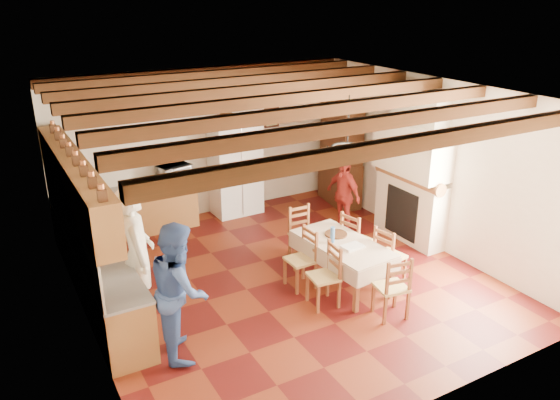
# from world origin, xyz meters

# --- Properties ---
(floor) EXTENTS (6.00, 6.50, 0.02)m
(floor) POSITION_xyz_m (0.00, 0.00, -0.01)
(floor) COLOR #480E0C
(floor) RESTS_ON ground
(ceiling) EXTENTS (6.00, 6.50, 0.02)m
(ceiling) POSITION_xyz_m (0.00, 0.00, 3.01)
(ceiling) COLOR white
(ceiling) RESTS_ON ground
(wall_back) EXTENTS (6.00, 0.02, 3.00)m
(wall_back) POSITION_xyz_m (0.00, 3.26, 1.50)
(wall_back) COLOR beige
(wall_back) RESTS_ON ground
(wall_front) EXTENTS (6.00, 0.02, 3.00)m
(wall_front) POSITION_xyz_m (0.00, -3.26, 1.50)
(wall_front) COLOR beige
(wall_front) RESTS_ON ground
(wall_left) EXTENTS (0.02, 6.50, 3.00)m
(wall_left) POSITION_xyz_m (-3.01, 0.00, 1.50)
(wall_left) COLOR beige
(wall_left) RESTS_ON ground
(wall_right) EXTENTS (0.02, 6.50, 3.00)m
(wall_right) POSITION_xyz_m (3.01, 0.00, 1.50)
(wall_right) COLOR beige
(wall_right) RESTS_ON ground
(ceiling_beams) EXTENTS (6.00, 6.30, 0.16)m
(ceiling_beams) POSITION_xyz_m (0.00, 0.00, 2.91)
(ceiling_beams) COLOR #362110
(ceiling_beams) RESTS_ON ground
(lower_cabinets_left) EXTENTS (0.60, 4.30, 0.86)m
(lower_cabinets_left) POSITION_xyz_m (-2.70, 1.05, 0.43)
(lower_cabinets_left) COLOR brown
(lower_cabinets_left) RESTS_ON ground
(lower_cabinets_back) EXTENTS (2.30, 0.60, 0.86)m
(lower_cabinets_back) POSITION_xyz_m (-1.55, 2.95, 0.43)
(lower_cabinets_back) COLOR brown
(lower_cabinets_back) RESTS_ON ground
(countertop_left) EXTENTS (0.62, 4.30, 0.04)m
(countertop_left) POSITION_xyz_m (-2.70, 1.05, 0.88)
(countertop_left) COLOR slate
(countertop_left) RESTS_ON lower_cabinets_left
(countertop_back) EXTENTS (2.34, 0.62, 0.04)m
(countertop_back) POSITION_xyz_m (-1.55, 2.95, 0.88)
(countertop_back) COLOR slate
(countertop_back) RESTS_ON lower_cabinets_back
(backsplash_left) EXTENTS (0.03, 4.30, 0.60)m
(backsplash_left) POSITION_xyz_m (-2.98, 1.05, 1.20)
(backsplash_left) COLOR beige
(backsplash_left) RESTS_ON ground
(backsplash_back) EXTENTS (2.30, 0.03, 0.60)m
(backsplash_back) POSITION_xyz_m (-1.55, 3.23, 1.20)
(backsplash_back) COLOR beige
(backsplash_back) RESTS_ON ground
(upper_cabinets) EXTENTS (0.35, 4.20, 0.70)m
(upper_cabinets) POSITION_xyz_m (-2.83, 1.05, 1.85)
(upper_cabinets) COLOR brown
(upper_cabinets) RESTS_ON ground
(fireplace) EXTENTS (0.56, 1.60, 2.80)m
(fireplace) POSITION_xyz_m (2.72, 0.20, 1.40)
(fireplace) COLOR beige
(fireplace) RESTS_ON ground
(wall_picture) EXTENTS (0.34, 0.03, 0.42)m
(wall_picture) POSITION_xyz_m (1.55, 3.23, 1.85)
(wall_picture) COLOR black
(wall_picture) RESTS_ON ground
(refrigerator) EXTENTS (0.98, 0.81, 1.93)m
(refrigerator) POSITION_xyz_m (0.55, 3.03, 0.97)
(refrigerator) COLOR white
(refrigerator) RESTS_ON floor
(hutch) EXTENTS (0.66, 1.25, 2.17)m
(hutch) POSITION_xyz_m (2.75, 2.36, 1.09)
(hutch) COLOR #3B1C11
(hutch) RESTS_ON floor
(dining_table) EXTENTS (0.98, 1.72, 0.73)m
(dining_table) POSITION_xyz_m (0.72, -0.58, 0.64)
(dining_table) COLOR beige
(dining_table) RESTS_ON floor
(chandelier) EXTENTS (0.47, 0.47, 0.03)m
(chandelier) POSITION_xyz_m (0.72, -0.58, 2.25)
(chandelier) COLOR black
(chandelier) RESTS_ON ground
(chair_left_near) EXTENTS (0.45, 0.46, 0.96)m
(chair_left_near) POSITION_xyz_m (0.13, -0.94, 0.48)
(chair_left_near) COLOR brown
(chair_left_near) RESTS_ON floor
(chair_left_far) EXTENTS (0.41, 0.43, 0.96)m
(chair_left_far) POSITION_xyz_m (0.11, -0.32, 0.48)
(chair_left_far) COLOR brown
(chair_left_far) RESTS_ON floor
(chair_right_near) EXTENTS (0.47, 0.48, 0.96)m
(chair_right_near) POSITION_xyz_m (1.41, -0.89, 0.48)
(chair_right_near) COLOR brown
(chair_right_near) RESTS_ON floor
(chair_right_far) EXTENTS (0.49, 0.50, 0.96)m
(chair_right_far) POSITION_xyz_m (1.31, -0.15, 0.48)
(chair_right_far) COLOR brown
(chair_right_far) RESTS_ON floor
(chair_end_near) EXTENTS (0.48, 0.47, 0.96)m
(chair_end_near) POSITION_xyz_m (0.80, -1.66, 0.48)
(chair_end_near) COLOR brown
(chair_end_near) RESTS_ON floor
(chair_end_far) EXTENTS (0.43, 0.41, 0.96)m
(chair_end_far) POSITION_xyz_m (0.63, 0.41, 0.48)
(chair_end_far) COLOR brown
(chair_end_far) RESTS_ON floor
(person_man) EXTENTS (0.58, 0.79, 1.97)m
(person_man) POSITION_xyz_m (-2.29, 0.04, 0.99)
(person_man) COLOR white
(person_man) RESTS_ON floor
(person_woman_blue) EXTENTS (0.86, 1.00, 1.79)m
(person_woman_blue) POSITION_xyz_m (-2.05, -0.97, 0.90)
(person_woman_blue) COLOR #344F8E
(person_woman_blue) RESTS_ON floor
(person_woman_red) EXTENTS (0.46, 0.89, 1.45)m
(person_woman_red) POSITION_xyz_m (1.94, 1.12, 0.73)
(person_woman_red) COLOR #A72B25
(person_woman_red) RESTS_ON floor
(microwave) EXTENTS (0.68, 0.53, 0.33)m
(microwave) POSITION_xyz_m (-0.74, 2.95, 1.07)
(microwave) COLOR silver
(microwave) RESTS_ON countertop_back
(fridge_vase) EXTENTS (0.33, 0.33, 0.29)m
(fridge_vase) POSITION_xyz_m (0.43, 3.03, 2.08)
(fridge_vase) COLOR #3B1C11
(fridge_vase) RESTS_ON refrigerator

